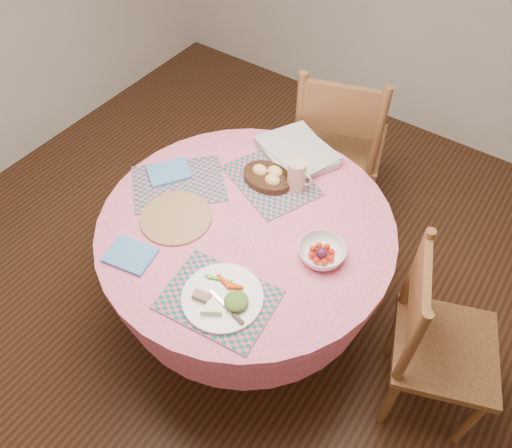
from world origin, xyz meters
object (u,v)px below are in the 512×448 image
at_px(dining_table, 247,252).
at_px(chair_right, 434,341).
at_px(fruit_bowl, 322,253).
at_px(latte_mug, 297,175).
at_px(bread_bowl, 268,176).
at_px(dinner_plate, 223,298).
at_px(wicker_trivet, 176,218).
at_px(chair_back, 338,144).

relative_size(dining_table, chair_right, 1.33).
bearing_deg(fruit_bowl, latte_mug, 136.45).
height_order(bread_bowl, latte_mug, latte_mug).
bearing_deg(dinner_plate, bread_bowl, 109.47).
bearing_deg(latte_mug, dinner_plate, -82.20).
distance_m(bread_bowl, latte_mug, 0.14).
bearing_deg(latte_mug, wicker_trivet, -125.69).
height_order(chair_right, fruit_bowl, chair_right).
xyz_separation_m(wicker_trivet, dinner_plate, (0.40, -0.21, 0.01)).
bearing_deg(dining_table, latte_mug, 78.26).
bearing_deg(wicker_trivet, dining_table, 29.77).
bearing_deg(latte_mug, bread_bowl, -163.53).
xyz_separation_m(dining_table, chair_right, (0.85, 0.11, -0.07)).
relative_size(dining_table, latte_mug, 8.72).
xyz_separation_m(dinner_plate, bread_bowl, (-0.21, 0.61, 0.01)).
bearing_deg(dining_table, dinner_plate, -66.99).
bearing_deg(dining_table, bread_bowl, 104.33).
bearing_deg(bread_bowl, dinner_plate, -70.53).
distance_m(dining_table, dinner_plate, 0.44).
relative_size(chair_back, latte_mug, 7.25).
relative_size(dinner_plate, fruit_bowl, 1.51).
distance_m(chair_back, wicker_trivet, 1.09).
height_order(dinner_plate, bread_bowl, bread_bowl).
height_order(chair_back, latte_mug, chair_back).
xyz_separation_m(dinner_plate, latte_mug, (-0.09, 0.64, 0.06)).
distance_m(dining_table, fruit_bowl, 0.41).
bearing_deg(chair_right, dining_table, 77.11).
bearing_deg(latte_mug, chair_right, -12.98).
bearing_deg(chair_back, bread_bowl, 69.12).
bearing_deg(bread_bowl, chair_back, 86.99).
height_order(chair_back, dinner_plate, chair_back).
bearing_deg(chair_right, dinner_plate, 103.13).
distance_m(dinner_plate, latte_mug, 0.65).
relative_size(chair_back, bread_bowl, 4.48).
bearing_deg(chair_back, fruit_bowl, 95.29).
distance_m(dinner_plate, fruit_bowl, 0.42).
distance_m(dinner_plate, bread_bowl, 0.64).
height_order(dining_table, fruit_bowl, fruit_bowl).
height_order(wicker_trivet, dinner_plate, dinner_plate).
relative_size(wicker_trivet, fruit_bowl, 1.52).
relative_size(wicker_trivet, latte_mug, 2.11).
bearing_deg(bread_bowl, dining_table, -75.67).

